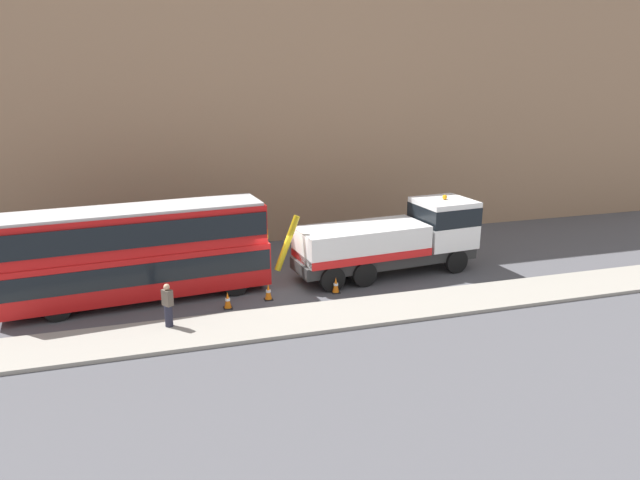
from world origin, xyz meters
TOP-DOWN VIEW (x-y plane):
  - ground_plane at (0.00, 0.00)m, footprint 120.00×120.00m
  - near_kerb at (0.00, -4.20)m, footprint 60.00×2.80m
  - building_facade at (0.00, 7.86)m, footprint 60.00×1.50m
  - recovery_tow_truck at (5.67, 0.08)m, footprint 10.23×3.50m
  - double_decker_bus at (-6.18, 0.04)m, footprint 11.19×3.61m
  - pedestrian_onlooker at (-5.21, -3.51)m, footprint 0.44×0.48m
  - traffic_cone_near_bus at (-2.76, -2.05)m, footprint 0.36×0.36m
  - traffic_cone_midway at (-0.94, -1.59)m, footprint 0.36×0.36m
  - traffic_cone_near_truck at (2.10, -1.64)m, footprint 0.36×0.36m

SIDE VIEW (x-z plane):
  - ground_plane at x=0.00m, z-range 0.00..0.00m
  - near_kerb at x=0.00m, z-range 0.00..0.15m
  - traffic_cone_near_bus at x=-2.76m, z-range -0.02..0.70m
  - traffic_cone_midway at x=-0.94m, z-range -0.02..0.70m
  - traffic_cone_near_truck at x=2.10m, z-range -0.02..0.70m
  - pedestrian_onlooker at x=-5.21m, z-range 0.13..1.84m
  - recovery_tow_truck at x=5.67m, z-range -0.08..3.59m
  - double_decker_bus at x=-6.18m, z-range 0.20..4.26m
  - building_facade at x=0.00m, z-range 0.07..16.07m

